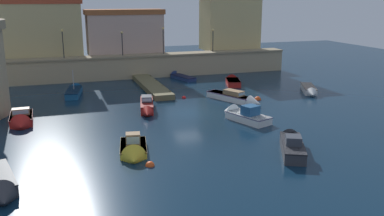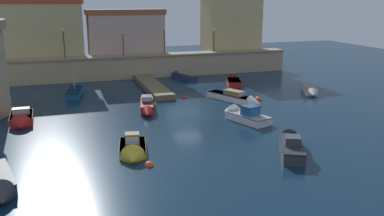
{
  "view_description": "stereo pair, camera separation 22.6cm",
  "coord_description": "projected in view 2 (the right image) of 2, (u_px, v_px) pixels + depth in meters",
  "views": [
    {
      "loc": [
        -11.81,
        -36.95,
        10.76
      ],
      "look_at": [
        0.0,
        -1.28,
        0.8
      ],
      "focal_mm": 39.12,
      "sensor_mm": 36.0,
      "label": 1
    },
    {
      "loc": [
        -11.59,
        -37.02,
        10.76
      ],
      "look_at": [
        0.0,
        -1.28,
        0.8
      ],
      "focal_mm": 39.12,
      "sensor_mm": 36.0,
      "label": 2
    }
  ],
  "objects": [
    {
      "name": "mooring_buoy_1",
      "position": [
        258.0,
        100.0,
        45.34
      ],
      "size": [
        0.73,
        0.73,
        0.73
      ],
      "primitive_type": "sphere",
      "color": "#EA4C19",
      "rests_on": "ground"
    },
    {
      "name": "moored_boat_11",
      "position": [
        291.0,
        143.0,
        30.31
      ],
      "size": [
        3.95,
        6.09,
        1.69
      ],
      "rotation": [
        0.0,
        0.0,
        1.11
      ],
      "color": "#333338",
      "rests_on": "ground"
    },
    {
      "name": "quay_lamp_3",
      "position": [
        214.0,
        36.0,
        60.07
      ],
      "size": [
        0.32,
        0.32,
        3.27
      ],
      "color": "black",
      "rests_on": "quay_wall"
    },
    {
      "name": "moored_boat_8",
      "position": [
        21.0,
        120.0,
        36.41
      ],
      "size": [
        1.98,
        4.75,
        1.79
      ],
      "rotation": [
        0.0,
        0.0,
        -1.54
      ],
      "color": "red",
      "rests_on": "ground"
    },
    {
      "name": "mooring_buoy_0",
      "position": [
        184.0,
        98.0,
        46.14
      ],
      "size": [
        0.48,
        0.48,
        0.48
      ],
      "primitive_type": "sphere",
      "color": "red",
      "rests_on": "ground"
    },
    {
      "name": "mooring_buoy_2",
      "position": [
        149.0,
        166.0,
        27.59
      ],
      "size": [
        0.6,
        0.6,
        0.6
      ],
      "primitive_type": "sphere",
      "color": "#EA4C19",
      "rests_on": "ground"
    },
    {
      "name": "quay_lamp_2",
      "position": [
        164.0,
        36.0,
        57.82
      ],
      "size": [
        0.32,
        0.32,
        3.64
      ],
      "color": "black",
      "rests_on": "quay_wall"
    },
    {
      "name": "pier_dock",
      "position": [
        152.0,
        86.0,
        50.92
      ],
      "size": [
        2.23,
        13.19,
        0.7
      ],
      "color": "brown",
      "rests_on": "ground"
    },
    {
      "name": "ground_plane",
      "position": [
        188.0,
        113.0,
        40.25
      ],
      "size": [
        111.34,
        111.34,
        0.0
      ],
      "primitive_type": "plane",
      "color": "#0C2338"
    },
    {
      "name": "moored_boat_9",
      "position": [
        310.0,
        90.0,
        48.25
      ],
      "size": [
        3.43,
        5.49,
        1.22
      ],
      "rotation": [
        0.0,
        0.0,
        -2.0
      ],
      "color": "white",
      "rests_on": "ground"
    },
    {
      "name": "quay_wall",
      "position": [
        145.0,
        66.0,
        58.01
      ],
      "size": [
        41.78,
        2.7,
        3.14
      ],
      "color": "tan",
      "rests_on": "ground"
    },
    {
      "name": "moored_boat_10",
      "position": [
        180.0,
        76.0,
        57.48
      ],
      "size": [
        2.88,
        5.68,
        1.29
      ],
      "rotation": [
        0.0,
        0.0,
        1.86
      ],
      "color": "navy",
      "rests_on": "ground"
    },
    {
      "name": "moored_boat_2",
      "position": [
        133.0,
        151.0,
        29.3
      ],
      "size": [
        2.55,
        4.73,
        2.0
      ],
      "rotation": [
        0.0,
        0.0,
        -1.75
      ],
      "color": "gold",
      "rests_on": "ground"
    },
    {
      "name": "moored_boat_0",
      "position": [
        233.0,
        81.0,
        53.4
      ],
      "size": [
        2.78,
        4.64,
        1.49
      ],
      "rotation": [
        0.0,
        0.0,
        1.27
      ],
      "color": "red",
      "rests_on": "ground"
    },
    {
      "name": "quay_lamp_0",
      "position": [
        64.0,
        39.0,
        53.83
      ],
      "size": [
        0.32,
        0.32,
        3.69
      ],
      "color": "black",
      "rests_on": "quay_wall"
    },
    {
      "name": "moored_boat_5",
      "position": [
        75.0,
        91.0,
        48.01
      ],
      "size": [
        2.36,
        6.03,
        3.23
      ],
      "rotation": [
        0.0,
        0.0,
        1.4
      ],
      "color": "#195689",
      "rests_on": "ground"
    },
    {
      "name": "old_town_backdrop",
      "position": [
        134.0,
        26.0,
        59.58
      ],
      "size": [
        39.24,
        5.22,
        8.67
      ],
      "color": "tan",
      "rests_on": "ground"
    },
    {
      "name": "moored_boat_4",
      "position": [
        147.0,
        106.0,
        40.7
      ],
      "size": [
        2.35,
        6.05,
        1.51
      ],
      "rotation": [
        0.0,
        0.0,
        -1.77
      ],
      "color": "red",
      "rests_on": "ground"
    },
    {
      "name": "moored_boat_1",
      "position": [
        242.0,
        115.0,
        37.89
      ],
      "size": [
        3.46,
        5.54,
        2.03
      ],
      "rotation": [
        0.0,
        0.0,
        1.92
      ],
      "color": "white",
      "rests_on": "ground"
    },
    {
      "name": "moored_boat_6",
      "position": [
        237.0,
        98.0,
        44.35
      ],
      "size": [
        4.19,
        6.92,
        1.5
      ],
      "rotation": [
        0.0,
        0.0,
        -1.13
      ],
      "color": "white",
      "rests_on": "ground"
    },
    {
      "name": "quay_lamp_1",
      "position": [
        123.0,
        39.0,
        56.18
      ],
      "size": [
        0.32,
        0.32,
        3.22
      ],
      "color": "black",
      "rests_on": "quay_wall"
    }
  ]
}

